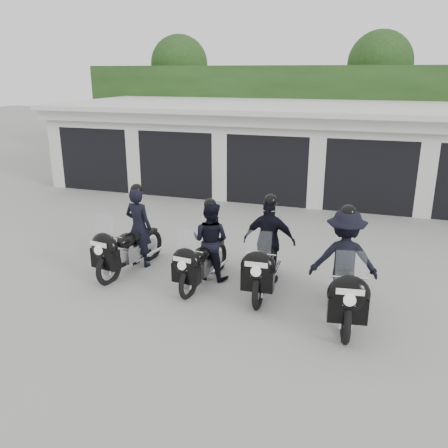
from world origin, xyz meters
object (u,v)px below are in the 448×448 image
(police_bike_a, at_px, (130,237))
(police_bike_d, at_px, (345,268))
(police_bike_b, at_px, (207,247))
(police_bike_c, at_px, (268,248))

(police_bike_a, xyz_separation_m, police_bike_d, (4.44, -0.54, 0.10))
(police_bike_b, height_order, police_bike_d, police_bike_d)
(police_bike_c, bearing_deg, police_bike_d, -24.96)
(police_bike_a, distance_m, police_bike_c, 2.94)
(police_bike_c, distance_m, police_bike_d, 1.63)
(police_bike_a, relative_size, police_bike_d, 0.95)
(police_bike_d, bearing_deg, police_bike_b, 161.43)
(police_bike_c, height_order, police_bike_d, police_bike_d)
(police_bike_b, xyz_separation_m, police_bike_d, (2.72, -0.50, 0.11))
(police_bike_a, bearing_deg, police_bike_c, 11.34)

